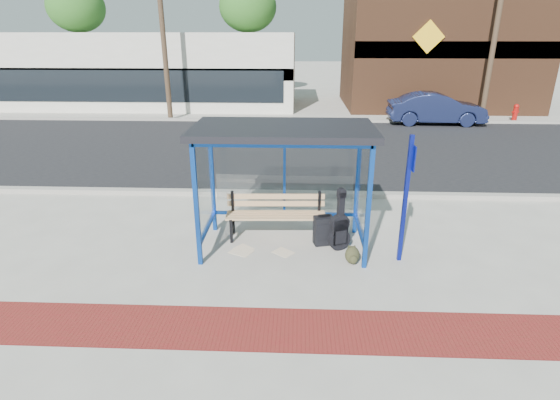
{
  "coord_description": "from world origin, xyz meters",
  "views": [
    {
      "loc": [
        0.26,
        -7.79,
        3.99
      ],
      "look_at": [
        -0.07,
        0.2,
        0.92
      ],
      "focal_mm": 28.0,
      "sensor_mm": 36.0,
      "label": 1
    }
  ],
  "objects_px": {
    "backpack": "(352,256)",
    "guitar_bag": "(340,229)",
    "fire_hydrant": "(516,112)",
    "suitcase": "(323,231)",
    "parked_car": "(436,109)",
    "bench": "(276,212)"
  },
  "relations": [
    {
      "from": "backpack",
      "to": "guitar_bag",
      "type": "bearing_deg",
      "value": 102.12
    },
    {
      "from": "bench",
      "to": "backpack",
      "type": "xyz_separation_m",
      "value": [
        1.47,
        -1.09,
        -0.38
      ]
    },
    {
      "from": "suitcase",
      "to": "bench",
      "type": "bearing_deg",
      "value": 146.82
    },
    {
      "from": "bench",
      "to": "parked_car",
      "type": "xyz_separation_m",
      "value": [
        6.79,
        12.33,
        0.17
      ]
    },
    {
      "from": "suitcase",
      "to": "backpack",
      "type": "relative_size",
      "value": 1.97
    },
    {
      "from": "bench",
      "to": "backpack",
      "type": "height_order",
      "value": "bench"
    },
    {
      "from": "bench",
      "to": "backpack",
      "type": "relative_size",
      "value": 6.17
    },
    {
      "from": "guitar_bag",
      "to": "fire_hydrant",
      "type": "distance_m",
      "value": 16.67
    },
    {
      "from": "suitcase",
      "to": "parked_car",
      "type": "distance_m",
      "value": 13.94
    },
    {
      "from": "guitar_bag",
      "to": "backpack",
      "type": "bearing_deg",
      "value": -92.19
    },
    {
      "from": "bench",
      "to": "parked_car",
      "type": "bearing_deg",
      "value": 58.86
    },
    {
      "from": "bench",
      "to": "guitar_bag",
      "type": "bearing_deg",
      "value": -25.35
    },
    {
      "from": "parked_car",
      "to": "fire_hydrant",
      "type": "distance_m",
      "value": 4.1
    },
    {
      "from": "guitar_bag",
      "to": "fire_hydrant",
      "type": "relative_size",
      "value": 1.45
    },
    {
      "from": "backpack",
      "to": "fire_hydrant",
      "type": "bearing_deg",
      "value": 48.64
    },
    {
      "from": "suitcase",
      "to": "parked_car",
      "type": "bearing_deg",
      "value": 50.95
    },
    {
      "from": "bench",
      "to": "suitcase",
      "type": "xyz_separation_m",
      "value": [
        0.97,
        -0.33,
        -0.24
      ]
    },
    {
      "from": "parked_car",
      "to": "fire_hydrant",
      "type": "xyz_separation_m",
      "value": [
        4.01,
        0.8,
        -0.27
      ]
    },
    {
      "from": "bench",
      "to": "suitcase",
      "type": "bearing_deg",
      "value": -21.14
    },
    {
      "from": "backpack",
      "to": "fire_hydrant",
      "type": "relative_size",
      "value": 0.4
    },
    {
      "from": "guitar_bag",
      "to": "suitcase",
      "type": "distance_m",
      "value": 0.39
    },
    {
      "from": "fire_hydrant",
      "to": "suitcase",
      "type": "bearing_deg",
      "value": -126.16
    }
  ]
}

